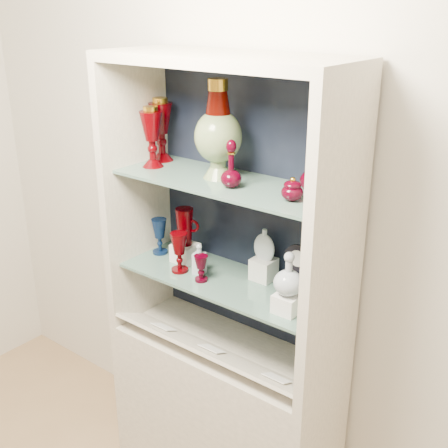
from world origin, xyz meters
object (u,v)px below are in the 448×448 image
Objects in this scene: pedestal_lamp_left at (152,137)px; ruby_goblet_small at (201,268)px; ruby_goblet_tall at (179,252)px; clear_square_bottle at (199,259)px; pedestal_lamp_right at (161,130)px; enamel_urn at (218,130)px; lidded_bowl at (292,189)px; cobalt_goblet at (160,236)px; ruby_pitcher at (185,227)px; clear_round_decanter at (289,275)px; cameo_medallion at (298,259)px; flat_flask at (264,244)px; ruby_decanter_b at (314,161)px; ruby_decanter_a at (231,161)px.

ruby_goblet_small is (0.29, -0.05, -0.49)m from pedestal_lamp_left.
clear_square_bottle is (0.08, 0.03, -0.02)m from ruby_goblet_tall.
pedestal_lamp_right reaches higher than clear_square_bottle.
lidded_bowl is (0.37, -0.06, -0.15)m from enamel_urn.
ruby_pitcher reaches higher than cobalt_goblet.
clear_round_decanter reaches higher than cameo_medallion.
ruby_pitcher is 1.23× the size of flat_flask.
pedestal_lamp_right is at bearing -179.35° from flat_flask.
flat_flask is at bearing 159.19° from cameo_medallion.
enamel_urn is 0.61m from clear_round_decanter.
pedestal_lamp_right is 0.66m from flat_flask.
ruby_decanter_b is 1.38× the size of ruby_pitcher.
ruby_goblet_small is 0.68× the size of ruby_pitcher.
ruby_decanter_a is 1.25× the size of clear_round_decanter.
pedestal_lamp_left reaches higher than ruby_goblet_tall.
cobalt_goblet is 1.23× the size of flat_flask.
pedestal_lamp_left is at bearing 170.74° from ruby_goblet_small.
clear_square_bottle is at bearing 177.87° from lidded_bowl.
ruby_decanter_a is at bearing -32.20° from ruby_pitcher.
pedestal_lamp_right reaches higher than clear_round_decanter.
pedestal_lamp_right is at bearing -179.06° from ruby_decanter_b.
ruby_decanter_a is at bearing 176.55° from clear_round_decanter.
cameo_medallion is (0.19, -0.06, 0.01)m from flat_flask.
cobalt_goblet is at bearing -175.20° from ruby_decanter_b.
cameo_medallion reaches higher than ruby_goblet_small.
clear_round_decanter is (0.01, -0.15, -0.38)m from ruby_decanter_b.
ruby_decanter_b is at bearing 86.05° from lidded_bowl.
ruby_decanter_b is at bearing 13.90° from clear_square_bottle.
enamel_urn is at bearing 7.57° from pedestal_lamp_left.
ruby_decanter_b reaches higher than ruby_goblet_small.
ruby_goblet_small is at bearing -23.45° from pedestal_lamp_right.
lidded_bowl is at bearing -1.55° from pedestal_lamp_left.
ruby_goblet_small is at bearing -175.69° from lidded_bowl.
ruby_goblet_small is 0.07m from clear_square_bottle.
lidded_bowl is 0.68× the size of cameo_medallion.
cobalt_goblet is at bearing 178.95° from enamel_urn.
enamel_urn is 2.97× the size of cameo_medallion.
clear_square_bottle is at bearing -175.30° from cameo_medallion.
clear_round_decanter is at bearing -57.58° from lidded_bowl.
enamel_urn is at bearing 179.46° from cameo_medallion.
ruby_pitcher is (-0.31, 0.08, -0.36)m from ruby_decanter_a.
ruby_goblet_tall is (-0.15, -0.08, -0.52)m from enamel_urn.
lidded_bowl is at bearing -9.21° from enamel_urn.
ruby_goblet_tall is 1.55× the size of ruby_goblet_small.
pedestal_lamp_right is 1.18× the size of ruby_decanter_b.
clear_round_decanter is at bearing -80.25° from cameo_medallion.
ruby_decanter_b is 1.79× the size of cameo_medallion.
clear_round_decanter is (0.74, -0.14, -0.40)m from pedestal_lamp_right.
flat_flask is at bearing 176.58° from ruby_decanter_b.
ruby_decanter_b is 0.66m from clear_square_bottle.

